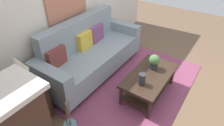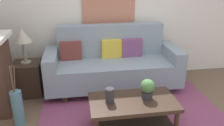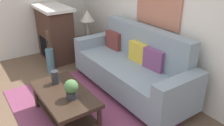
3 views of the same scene
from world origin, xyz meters
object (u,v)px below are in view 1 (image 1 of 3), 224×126
Objects in this scene: throw_pillow_plum at (96,33)px; side_table at (30,105)px; couch at (91,53)px; potted_plant_tabletop at (154,61)px; throw_pillow_maroon at (56,57)px; tabletop_vase at (142,79)px; coffee_table at (149,80)px; table_lamp at (16,66)px; throw_pillow_mustard at (85,40)px.

side_table is at bearing -175.34° from throw_pillow_plum.
couch reaches higher than potted_plant_tabletop.
potted_plant_tabletop is (0.96, -1.32, -0.11)m from throw_pillow_maroon.
throw_pillow_maroon is 1.06m from throw_pillow_plum.
tabletop_vase is at bearing -100.96° from couch.
throw_pillow_maroon is at bearing 125.93° from potted_plant_tabletop.
potted_plant_tabletop is (0.19, 0.03, 0.26)m from coffee_table.
table_lamp reaches higher than throw_pillow_maroon.
throw_pillow_plum is at bearing 0.00° from throw_pillow_mustard.
couch is at bearing -10.08° from throw_pillow_maroon.
couch is at bearing 79.04° from tabletop_vase.
tabletop_vase is (-0.24, -1.34, -0.15)m from throw_pillow_mustard.
potted_plant_tabletop is at bearing -94.50° from throw_pillow_plum.
throw_pillow_plum is (0.35, 0.00, 0.00)m from throw_pillow_mustard.
potted_plant_tabletop is at bearing -79.29° from throw_pillow_mustard.
table_lamp is at bearing -174.19° from throw_pillow_mustard.
couch reaches higher than tabletop_vase.
couch is at bearing 0.79° from table_lamp.
tabletop_vase is at bearing -45.10° from table_lamp.
table_lamp reaches higher than side_table.
tabletop_vase is at bearing -99.96° from throw_pillow_mustard.
table_lamp is at bearing -168.64° from throw_pillow_maroon.
couch is 6.27× the size of throw_pillow_plum.
throw_pillow_plum is 1.33m from potted_plant_tabletop.
couch is at bearing 101.80° from potted_plant_tabletop.
couch reaches higher than coffee_table.
throw_pillow_plum reaches higher than potted_plant_tabletop.
table_lamp is at bearing -175.34° from throw_pillow_plum.
table_lamp is (0.00, 0.00, 0.71)m from side_table.
couch is 1.23m from coffee_table.
couch is at bearing 92.82° from coffee_table.
throw_pillow_plum is at bearing 4.66° from side_table.
throw_pillow_mustard is 1.37× the size of potted_plant_tabletop.
throw_pillow_maroon is 1.59m from coffee_table.
potted_plant_tabletop is 0.46× the size of table_lamp.
side_table is (-1.68, 1.17, -0.29)m from potted_plant_tabletop.
table_lamp is at bearing 134.90° from tabletop_vase.
throw_pillow_maroon is at bearing 109.30° from tabletop_vase.
tabletop_vase is 0.73× the size of potted_plant_tabletop.
throw_pillow_mustard is 1.35m from potted_plant_tabletop.
table_lamp is (-1.43, -0.02, 0.56)m from couch.
potted_plant_tabletop is (0.48, 0.02, 0.05)m from tabletop_vase.
throw_pillow_plum is at bearing 66.32° from tabletop_vase.
couch reaches higher than side_table.
table_lamp reaches higher than potted_plant_tabletop.
throw_pillow_mustard is at bearing 5.81° from table_lamp.
tabletop_vase is at bearing 178.97° from coffee_table.
potted_plant_tabletop is 2.07m from side_table.
coffee_table is (0.06, -1.35, -0.37)m from throw_pillow_mustard.
table_lamp is at bearing 0.00° from side_table.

